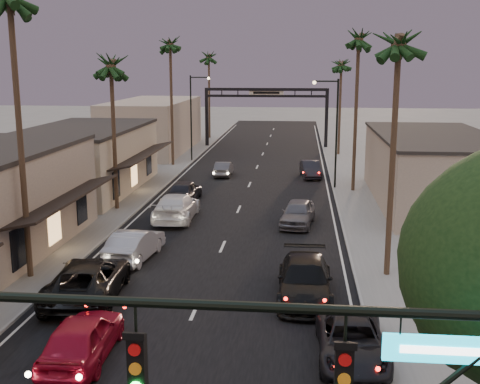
% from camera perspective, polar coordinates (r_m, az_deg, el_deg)
% --- Properties ---
extents(ground, '(200.00, 200.00, 0.00)m').
position_cam_1_polar(ground, '(45.79, 0.27, -0.77)').
color(ground, slate).
rests_on(ground, ground).
extents(road, '(14.00, 120.00, 0.02)m').
position_cam_1_polar(road, '(50.65, 0.81, 0.49)').
color(road, black).
rests_on(road, ground).
extents(sidewalk_left, '(5.00, 92.00, 0.12)m').
position_cam_1_polar(sidewalk_left, '(58.97, -7.83, 2.08)').
color(sidewalk_left, slate).
rests_on(sidewalk_left, ground).
extents(sidewalk_right, '(5.00, 92.00, 0.12)m').
position_cam_1_polar(sidewalk_right, '(57.57, 10.89, 1.73)').
color(sidewalk_right, slate).
rests_on(sidewalk_right, ground).
extents(storefront_far, '(8.00, 16.00, 5.00)m').
position_cam_1_polar(storefront_far, '(50.14, -14.48, 2.88)').
color(storefront_far, tan).
rests_on(storefront_far, ground).
extents(storefront_dist, '(8.00, 20.00, 6.00)m').
position_cam_1_polar(storefront_dist, '(71.91, -8.21, 6.22)').
color(storefront_dist, gray).
rests_on(storefront_dist, ground).
extents(building_right, '(8.00, 18.00, 5.00)m').
position_cam_1_polar(building_right, '(46.13, 17.86, 1.91)').
color(building_right, gray).
rests_on(building_right, ground).
extents(arch, '(15.20, 0.40, 7.27)m').
position_cam_1_polar(arch, '(74.70, 2.50, 8.49)').
color(arch, black).
rests_on(arch, ground).
extents(streetlight_right, '(2.13, 0.30, 9.00)m').
position_cam_1_polar(streetlight_right, '(49.74, 8.84, 6.34)').
color(streetlight_right, black).
rests_on(streetlight_right, ground).
extents(streetlight_left, '(2.13, 0.30, 9.00)m').
position_cam_1_polar(streetlight_left, '(63.62, -4.42, 7.66)').
color(streetlight_left, black).
rests_on(streetlight_left, ground).
extents(palm_lc, '(3.20, 3.20, 12.20)m').
position_cam_1_polar(palm_lc, '(42.44, -12.17, 12.20)').
color(palm_lc, '#38281C').
rests_on(palm_lc, ground).
extents(palm_ld, '(3.20, 3.20, 14.20)m').
position_cam_1_polar(palm_ld, '(60.86, -6.65, 14.10)').
color(palm_ld, '#38281C').
rests_on(palm_ld, ground).
extents(palm_ra, '(3.20, 3.20, 13.20)m').
position_cam_1_polar(palm_ra, '(28.79, 14.87, 14.21)').
color(palm_ra, '#38281C').
rests_on(palm_ra, ground).
extents(palm_rb, '(3.20, 3.20, 14.20)m').
position_cam_1_polar(palm_rb, '(48.68, 11.22, 14.49)').
color(palm_rb, '#38281C').
rests_on(palm_rb, ground).
extents(palm_rc, '(3.20, 3.20, 12.20)m').
position_cam_1_polar(palm_rc, '(68.57, 9.60, 12.15)').
color(palm_rc, '#38281C').
rests_on(palm_rc, ground).
extents(palm_far, '(3.20, 3.20, 13.20)m').
position_cam_1_polar(palm_far, '(83.40, -2.98, 12.92)').
color(palm_far, '#38281C').
rests_on(palm_far, ground).
extents(oncoming_red, '(2.14, 4.99, 1.68)m').
position_cam_1_polar(oncoming_red, '(22.22, -14.72, -13.19)').
color(oncoming_red, maroon).
rests_on(oncoming_red, ground).
extents(oncoming_pickup, '(3.50, 6.58, 1.76)m').
position_cam_1_polar(oncoming_pickup, '(27.55, -14.23, -8.04)').
color(oncoming_pickup, black).
rests_on(oncoming_pickup, ground).
extents(oncoming_silver, '(2.26, 5.12, 1.63)m').
position_cam_1_polar(oncoming_silver, '(32.35, -9.96, -4.93)').
color(oncoming_silver, '#9B9BA0').
rests_on(oncoming_silver, ground).
extents(oncoming_white, '(2.51, 6.10, 1.77)m').
position_cam_1_polar(oncoming_white, '(40.06, -6.07, -1.41)').
color(oncoming_white, silver).
rests_on(oncoming_white, ground).
extents(oncoming_dgrey, '(2.17, 4.92, 1.65)m').
position_cam_1_polar(oncoming_dgrey, '(45.43, -5.29, 0.14)').
color(oncoming_dgrey, black).
rests_on(oncoming_dgrey, ground).
extents(oncoming_grey_far, '(1.43, 4.04, 1.33)m').
position_cam_1_polar(oncoming_grey_far, '(55.57, -1.57, 2.21)').
color(oncoming_grey_far, '#45464A').
rests_on(oncoming_grey_far, ground).
extents(curbside_near, '(2.42, 5.13, 1.41)m').
position_cam_1_polar(curbside_near, '(21.97, 10.53, -13.67)').
color(curbside_near, black).
rests_on(curbside_near, ground).
extents(curbside_black, '(2.39, 5.84, 1.69)m').
position_cam_1_polar(curbside_black, '(26.90, 6.16, -8.29)').
color(curbside_black, black).
rests_on(curbside_black, ground).
extents(curbside_grey, '(2.51, 4.93, 1.61)m').
position_cam_1_polar(curbside_grey, '(38.74, 5.49, -1.98)').
color(curbside_grey, '#535258').
rests_on(curbside_grey, ground).
extents(curbside_far, '(2.10, 4.69, 1.50)m').
position_cam_1_polar(curbside_far, '(55.20, 6.72, 2.15)').
color(curbside_far, black).
rests_on(curbside_far, ground).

